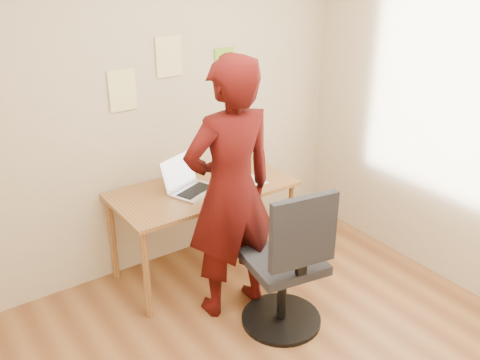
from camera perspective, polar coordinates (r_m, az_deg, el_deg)
room at (r=2.73m, az=6.41°, el=-0.57°), size 3.58×3.58×2.78m
desk at (r=4.17m, az=-3.97°, el=-1.88°), size 1.40×0.70×0.74m
laptop at (r=4.07m, az=-5.47°, el=-0.44°), size 0.44×0.42×0.25m
paper_sheet at (r=4.24m, az=0.95°, el=-0.02°), size 0.21×0.29×0.00m
phone at (r=4.07m, az=-0.02°, el=-1.07°), size 0.10×0.14×0.01m
wall_note_left at (r=4.00m, az=-12.41°, el=9.31°), size 0.21×0.00×0.30m
wall_note_mid at (r=4.11m, az=-7.59°, el=12.93°), size 0.21×0.00×0.30m
wall_note_right at (r=4.37m, az=-1.66°, el=12.36°), size 0.18×0.00×0.24m
office_chair at (r=3.64m, az=5.18°, el=-9.67°), size 0.56×0.57×1.09m
person at (r=3.61m, az=-1.02°, el=-1.22°), size 0.70×0.48×1.87m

